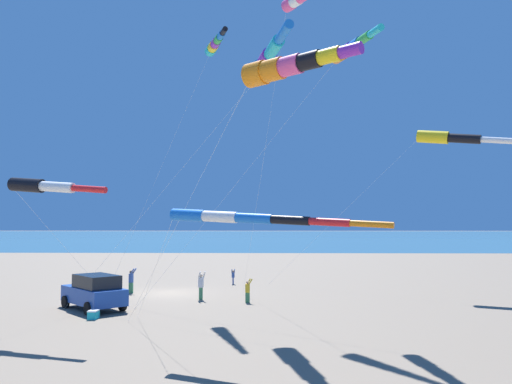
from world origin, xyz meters
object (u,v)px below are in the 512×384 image
object	(u,v)px
person_adult_flyer	(201,284)
kite_windsock_blue_topmost	(449,138)
parked_car	(94,291)
person_child_green_jacket	(233,276)
kite_windsock_striped_overhead	(215,44)
kite_windsock_red_high_left	(285,67)
kite_windsock_rainbow_low_near	(349,49)
kite_windsock_magenta_far_left	(265,62)
cooler_box	(93,314)
kite_windsock_long_streamer_right	(242,218)
kite_windsock_orange_high_right	(43,186)
person_bystander_far	(248,290)
person_child_grey_jacket	(131,279)

from	to	relation	value
person_adult_flyer	kite_windsock_blue_topmost	distance (m)	19.06
parked_car	person_child_green_jacket	distance (m)	13.16
kite_windsock_striped_overhead	kite_windsock_blue_topmost	xyz separation A→B (m)	(-3.37, 15.48, -5.33)
person_adult_flyer	person_child_green_jacket	xyz separation A→B (m)	(-7.78, 1.40, -0.31)
person_child_green_jacket	kite_windsock_red_high_left	xyz separation A→B (m)	(22.81, 3.18, 8.74)
parked_car	kite_windsock_striped_overhead	size ratio (longest dim) A/B	0.27
parked_car	person_child_green_jacket	size ratio (longest dim) A/B	3.85
parked_car	kite_windsock_rainbow_low_near	bearing A→B (deg)	76.93
kite_windsock_magenta_far_left	kite_windsock_striped_overhead	distance (m)	7.97
parked_car	cooler_box	world-z (taller)	parked_car
person_child_green_jacket	kite_windsock_red_high_left	bearing A→B (deg)	7.94
kite_windsock_striped_overhead	parked_car	bearing A→B (deg)	-58.96
person_child_green_jacket	parked_car	bearing A→B (deg)	-30.01
kite_windsock_red_high_left	kite_windsock_striped_overhead	distance (m)	16.70
parked_car	kite_windsock_long_streamer_right	bearing A→B (deg)	41.12
kite_windsock_orange_high_right	kite_windsock_red_high_left	bearing A→B (deg)	58.88
parked_car	kite_windsock_orange_high_right	xyz separation A→B (m)	(5.21, -0.53, 5.22)
person_child_green_jacket	person_bystander_far	distance (m)	8.99
kite_windsock_magenta_far_left	kite_windsock_orange_high_right	distance (m)	11.64
person_child_green_jacket	kite_windsock_magenta_far_left	size ratio (longest dim) A/B	0.09
kite_windsock_magenta_far_left	person_child_green_jacket	bearing A→B (deg)	-170.09
kite_windsock_long_streamer_right	cooler_box	bearing A→B (deg)	-133.07
person_child_green_jacket	kite_windsock_orange_high_right	bearing A→B (deg)	-23.18
person_child_grey_jacket	kite_windsock_rainbow_low_near	world-z (taller)	kite_windsock_rainbow_low_near
parked_car	kite_windsock_long_streamer_right	size ratio (longest dim) A/B	0.43
parked_car	person_bystander_far	size ratio (longest dim) A/B	3.21
person_child_grey_jacket	kite_windsock_red_high_left	world-z (taller)	kite_windsock_red_high_left
kite_windsock_red_high_left	person_child_green_jacket	bearing A→B (deg)	-172.06
person_bystander_far	kite_windsock_long_streamer_right	world-z (taller)	kite_windsock_long_streamer_right
cooler_box	kite_windsock_striped_overhead	world-z (taller)	kite_windsock_striped_overhead
kite_windsock_blue_topmost	kite_windsock_red_high_left	bearing A→B (deg)	-32.43
cooler_box	person_child_green_jacket	world-z (taller)	person_child_green_jacket
person_bystander_far	person_child_green_jacket	bearing A→B (deg)	-170.63
parked_car	kite_windsock_red_high_left	distance (m)	17.22
person_child_green_jacket	kite_windsock_orange_high_right	distance (m)	18.89
kite_windsock_magenta_far_left	kite_windsock_long_streamer_right	bearing A→B (deg)	-6.34
person_child_green_jacket	kite_windsock_orange_high_right	size ratio (longest dim) A/B	0.13
person_child_green_jacket	person_child_grey_jacket	xyz separation A→B (m)	(5.06, -6.37, 0.26)
person_adult_flyer	kite_windsock_blue_topmost	bearing A→B (deg)	101.64
kite_windsock_long_streamer_right	parked_car	bearing A→B (deg)	-138.88
kite_windsock_orange_high_right	person_child_grey_jacket	bearing A→B (deg)	176.32
kite_windsock_red_high_left	kite_windsock_rainbow_low_near	size ratio (longest dim) A/B	0.73
kite_windsock_red_high_left	kite_windsock_rainbow_low_near	bearing A→B (deg)	158.05
cooler_box	kite_windsock_blue_topmost	size ratio (longest dim) A/B	0.04
parked_car	person_adult_flyer	bearing A→B (deg)	124.85
person_child_grey_jacket	kite_windsock_blue_topmost	distance (m)	23.22
person_bystander_far	kite_windsock_blue_topmost	size ratio (longest dim) A/B	0.09
person_child_green_jacket	person_child_grey_jacket	size ratio (longest dim) A/B	0.70
person_child_green_jacket	kite_windsock_blue_topmost	bearing A→B (deg)	73.37
kite_windsock_blue_topmost	person_child_green_jacket	bearing A→B (deg)	-106.63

